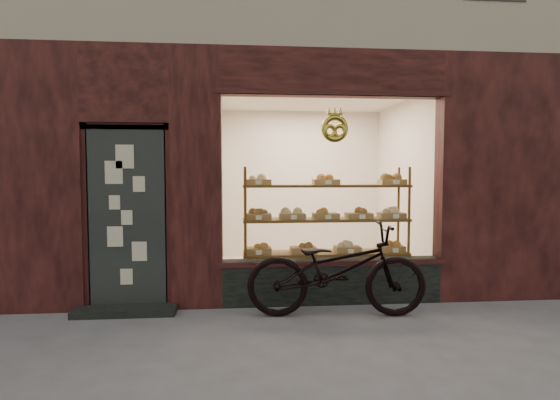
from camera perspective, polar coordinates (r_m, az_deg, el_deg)
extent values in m
plane|color=#515151|center=(3.61, 6.68, -23.06)|extent=(90.00, 90.00, 0.00)
cube|color=black|center=(5.57, 6.78, -10.46)|extent=(2.70, 0.25, 0.55)
cube|color=#252929|center=(5.41, -19.31, -2.16)|extent=(0.90, 0.04, 2.15)
cube|color=black|center=(5.46, -19.51, -13.45)|extent=(1.15, 0.35, 0.08)
torus|color=gold|center=(5.33, 7.16, 9.23)|extent=(0.33, 0.07, 0.33)
cube|color=#543615|center=(6.02, 5.92, -11.58)|extent=(2.20, 0.45, 0.04)
cube|color=#543615|center=(5.92, 5.95, -6.90)|extent=(2.20, 0.45, 0.03)
cube|color=#543615|center=(5.85, 5.98, -2.56)|extent=(2.20, 0.45, 0.04)
cube|color=#543615|center=(5.82, 6.01, 1.85)|extent=(2.20, 0.45, 0.04)
cylinder|color=#543615|center=(5.57, -4.54, -4.41)|extent=(0.04, 0.04, 1.70)
cylinder|color=#543615|center=(5.98, 16.47, -4.00)|extent=(0.04, 0.04, 1.70)
cylinder|color=#543615|center=(5.96, -4.58, -3.90)|extent=(0.04, 0.04, 1.70)
cylinder|color=#543615|center=(6.34, 15.17, -3.56)|extent=(0.04, 0.04, 1.70)
cube|color=brown|center=(5.80, -2.86, -6.56)|extent=(0.34, 0.24, 0.07)
sphere|color=#A86327|center=(5.79, -2.86, -5.73)|extent=(0.11, 0.11, 0.11)
cube|color=white|center=(5.62, -2.79, -6.89)|extent=(0.07, 0.01, 0.05)
cube|color=brown|center=(5.86, 3.05, -6.47)|extent=(0.34, 0.24, 0.07)
sphere|color=brown|center=(5.84, 3.06, -5.65)|extent=(0.11, 0.11, 0.11)
cube|color=white|center=(5.68, 3.32, -6.79)|extent=(0.08, 0.01, 0.05)
cube|color=brown|center=(5.97, 8.80, -6.31)|extent=(0.34, 0.24, 0.07)
sphere|color=beige|center=(5.96, 8.81, -5.51)|extent=(0.11, 0.11, 0.11)
cube|color=white|center=(5.79, 9.24, -6.62)|extent=(0.07, 0.01, 0.05)
cube|color=brown|center=(6.14, 14.27, -6.11)|extent=(0.34, 0.24, 0.07)
sphere|color=#A86327|center=(6.13, 14.28, -5.32)|extent=(0.11, 0.11, 0.11)
cube|color=white|center=(5.97, 14.86, -6.39)|extent=(0.08, 0.01, 0.05)
cube|color=brown|center=(5.74, -2.87, -2.13)|extent=(0.34, 0.24, 0.07)
sphere|color=brown|center=(5.73, -2.88, -1.29)|extent=(0.11, 0.11, 0.11)
cube|color=white|center=(5.56, -2.80, -2.32)|extent=(0.07, 0.01, 0.06)
cube|color=brown|center=(5.78, 1.59, -2.10)|extent=(0.34, 0.24, 0.07)
sphere|color=beige|center=(5.77, 1.59, -1.26)|extent=(0.11, 0.11, 0.11)
cube|color=white|center=(5.59, 1.81, -2.28)|extent=(0.07, 0.01, 0.06)
cube|color=brown|center=(5.85, 5.98, -2.05)|extent=(0.34, 0.24, 0.07)
sphere|color=#A86327|center=(5.84, 5.99, -1.22)|extent=(0.11, 0.11, 0.11)
cube|color=white|center=(5.67, 6.34, -2.22)|extent=(0.07, 0.01, 0.06)
cube|color=brown|center=(5.95, 10.24, -1.99)|extent=(0.34, 0.24, 0.07)
sphere|color=brown|center=(5.94, 10.25, -1.17)|extent=(0.11, 0.11, 0.11)
cube|color=white|center=(5.77, 10.73, -2.16)|extent=(0.07, 0.01, 0.06)
cube|color=brown|center=(6.08, 14.33, -1.92)|extent=(0.34, 0.24, 0.07)
sphere|color=beige|center=(6.08, 14.35, -1.13)|extent=(0.11, 0.11, 0.11)
cube|color=white|center=(5.91, 14.93, -2.09)|extent=(0.08, 0.01, 0.06)
cube|color=brown|center=(5.72, -2.89, 2.36)|extent=(0.34, 0.24, 0.07)
sphere|color=beige|center=(5.72, -2.89, 3.21)|extent=(0.11, 0.11, 0.11)
cube|color=white|center=(5.53, -2.81, 2.33)|extent=(0.07, 0.01, 0.06)
cube|color=brown|center=(5.82, 6.01, 2.37)|extent=(0.34, 0.24, 0.07)
sphere|color=#A86327|center=(5.82, 6.01, 3.20)|extent=(0.11, 0.11, 0.11)
cube|color=white|center=(5.64, 6.37, 2.33)|extent=(0.07, 0.01, 0.06)
cube|color=brown|center=(6.06, 14.40, 2.32)|extent=(0.34, 0.24, 0.07)
sphere|color=brown|center=(6.06, 14.41, 3.12)|extent=(0.11, 0.11, 0.11)
cube|color=white|center=(5.88, 15.00, 2.28)|extent=(0.08, 0.01, 0.06)
imported|color=black|center=(5.02, 7.39, -9.02)|extent=(2.06, 0.85, 1.06)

